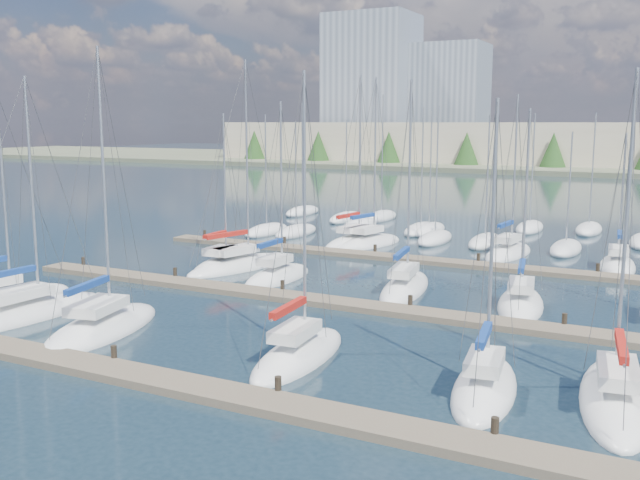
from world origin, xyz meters
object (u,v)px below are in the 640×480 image
at_px(sailboat_l, 520,304).
at_px(sailboat_d, 299,355).
at_px(sailboat_c, 103,327).
at_px(sailboat_o, 369,243).
at_px(sailboat_k, 405,288).
at_px(sailboat_n, 355,242).
at_px(sailboat_b, 27,314).
at_px(sailboat_p, 508,253).
at_px(sailboat_j, 278,277).
at_px(sailboat_e, 485,388).
at_px(sailboat_q, 617,266).
at_px(sailboat_f, 615,399).
at_px(sailboat_h, 222,266).
at_px(sailboat_i, 240,266).

xyz_separation_m(sailboat_l, sailboat_d, (-6.66, -13.18, 0.01)).
bearing_deg(sailboat_c, sailboat_l, 26.72).
bearing_deg(sailboat_o, sailboat_k, -45.80).
relative_size(sailboat_n, sailboat_c, 1.02).
relative_size(sailboat_b, sailboat_p, 1.02).
distance_m(sailboat_j, sailboat_k, 8.50).
bearing_deg(sailboat_e, sailboat_j, 133.96).
bearing_deg(sailboat_j, sailboat_n, 94.37).
relative_size(sailboat_j, sailboat_b, 0.92).
distance_m(sailboat_q, sailboat_c, 34.83).
distance_m(sailboat_e, sailboat_c, 18.69).
bearing_deg(sailboat_k, sailboat_c, -133.49).
height_order(sailboat_n, sailboat_o, sailboat_n).
bearing_deg(sailboat_c, sailboat_p, 53.75).
distance_m(sailboat_n, sailboat_q, 20.50).
relative_size(sailboat_n, sailboat_q, 1.44).
xyz_separation_m(sailboat_d, sailboat_f, (12.60, 0.95, -0.01)).
distance_m(sailboat_d, sailboat_h, 20.00).
bearing_deg(sailboat_k, sailboat_p, 70.09).
bearing_deg(sailboat_j, sailboat_l, -0.06).
bearing_deg(sailboat_f, sailboat_n, 122.58).
relative_size(sailboat_o, sailboat_p, 1.12).
distance_m(sailboat_o, sailboat_i, 13.54).
relative_size(sailboat_d, sailboat_e, 1.11).
xyz_separation_m(sailboat_i, sailboat_p, (15.51, 13.61, -0.00)).
distance_m(sailboat_n, sailboat_e, 33.36).
distance_m(sailboat_q, sailboat_j, 23.80).
height_order(sailboat_d, sailboat_q, sailboat_d).
height_order(sailboat_i, sailboat_j, sailboat_i).
bearing_deg(sailboat_b, sailboat_c, 2.69).
height_order(sailboat_n, sailboat_d, sailboat_n).
xyz_separation_m(sailboat_j, sailboat_c, (-1.72, -13.83, -0.01)).
relative_size(sailboat_o, sailboat_h, 1.26).
xyz_separation_m(sailboat_n, sailboat_q, (20.48, -0.71, -0.02)).
height_order(sailboat_n, sailboat_c, sailboat_n).
height_order(sailboat_l, sailboat_d, sailboat_d).
xyz_separation_m(sailboat_f, sailboat_h, (-26.61, 13.32, 0.00)).
distance_m(sailboat_i, sailboat_f, 29.18).
relative_size(sailboat_h, sailboat_b, 0.87).
distance_m(sailboat_h, sailboat_e, 26.44).
xyz_separation_m(sailboat_n, sailboat_o, (1.31, 0.07, -0.01)).
distance_m(sailboat_d, sailboat_c, 10.59).
relative_size(sailboat_o, sailboat_k, 1.08).
xyz_separation_m(sailboat_e, sailboat_c, (-18.68, -0.54, -0.01)).
relative_size(sailboat_d, sailboat_c, 0.90).
xyz_separation_m(sailboat_f, sailboat_k, (-12.99, 12.96, 0.01)).
bearing_deg(sailboat_o, sailboat_l, -30.36).
bearing_deg(sailboat_d, sailboat_i, 126.41).
bearing_deg(sailboat_i, sailboat_p, 55.77).
bearing_deg(sailboat_o, sailboat_d, -59.31).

